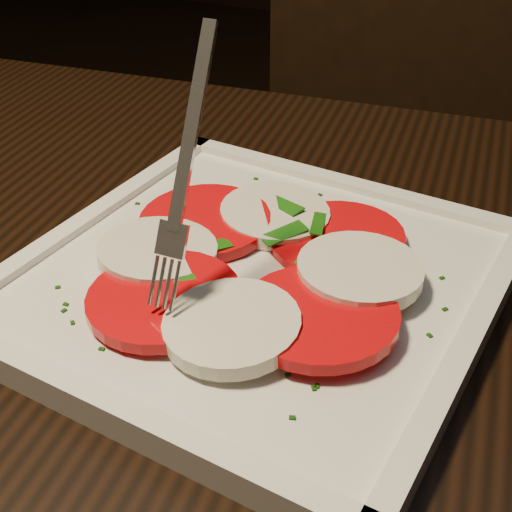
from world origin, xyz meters
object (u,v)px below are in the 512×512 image
at_px(chair, 377,155).
at_px(fork, 194,159).
at_px(table, 199,430).
at_px(plate, 256,283).

height_order(chair, fork, fork).
distance_m(table, chair, 0.73).
xyz_separation_m(table, plate, (0.02, 0.05, 0.11)).
relative_size(chair, plate, 3.08).
bearing_deg(fork, table, -79.75).
distance_m(plate, fork, 0.11).
relative_size(table, fork, 8.58).
distance_m(chair, plate, 0.71).
bearing_deg(plate, chair, 97.26).
distance_m(table, plate, 0.12).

